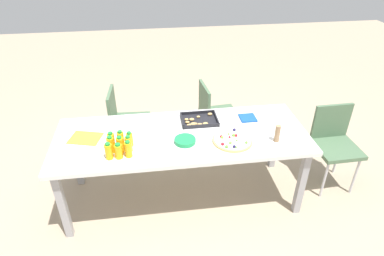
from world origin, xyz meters
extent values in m
plane|color=tan|center=(0.00, 0.00, 0.00)|extent=(12.00, 12.00, 0.00)
cube|color=silver|center=(0.00, 0.00, 0.71)|extent=(2.21, 0.84, 0.04)
cube|color=#99999E|center=(-1.03, -0.34, 0.35)|extent=(0.06, 0.06, 0.69)
cube|color=#99999E|center=(1.03, -0.34, 0.35)|extent=(0.06, 0.06, 0.69)
cube|color=#99999E|center=(-1.03, 0.34, 0.35)|extent=(0.06, 0.06, 0.69)
cube|color=#99999E|center=(1.03, 0.34, 0.35)|extent=(0.06, 0.06, 0.69)
cube|color=#4C6B4C|center=(-0.48, 0.74, 0.45)|extent=(0.42, 0.42, 0.04)
cube|color=#4C6B4C|center=(-0.66, 0.75, 0.64)|extent=(0.05, 0.38, 0.38)
cylinder|color=silver|center=(-0.31, 0.89, 0.21)|extent=(0.02, 0.02, 0.41)
cylinder|color=silver|center=(-0.33, 0.57, 0.21)|extent=(0.02, 0.02, 0.41)
cylinder|color=silver|center=(-0.63, 0.90, 0.21)|extent=(0.02, 0.02, 0.41)
cylinder|color=silver|center=(-0.65, 0.59, 0.21)|extent=(0.02, 0.02, 0.41)
cube|color=#4C6B4C|center=(1.50, -0.03, 0.45)|extent=(0.41, 0.41, 0.04)
cube|color=#4C6B4C|center=(1.50, 0.16, 0.64)|extent=(0.38, 0.04, 0.38)
cylinder|color=silver|center=(1.67, -0.18, 0.21)|extent=(0.02, 0.02, 0.41)
cylinder|color=silver|center=(1.35, -0.19, 0.21)|extent=(0.02, 0.02, 0.41)
cylinder|color=silver|center=(1.66, 0.14, 0.21)|extent=(0.02, 0.02, 0.41)
cylinder|color=silver|center=(1.34, 0.13, 0.21)|extent=(0.02, 0.02, 0.41)
cube|color=#4C6B4C|center=(0.51, 0.76, 0.45)|extent=(0.44, 0.44, 0.04)
cube|color=#4C6B4C|center=(0.33, 0.74, 0.64)|extent=(0.07, 0.38, 0.38)
cylinder|color=silver|center=(0.66, 0.93, 0.21)|extent=(0.02, 0.02, 0.41)
cylinder|color=silver|center=(0.69, 0.62, 0.21)|extent=(0.02, 0.02, 0.41)
cylinder|color=silver|center=(0.34, 0.90, 0.21)|extent=(0.02, 0.02, 0.41)
cylinder|color=silver|center=(0.37, 0.58, 0.21)|extent=(0.02, 0.02, 0.41)
cylinder|color=#F9AA14|center=(-0.60, -0.26, 0.79)|extent=(0.06, 0.06, 0.13)
cylinder|color=#1E8C33|center=(-0.60, -0.26, 0.87)|extent=(0.04, 0.04, 0.02)
cylinder|color=#F9AA14|center=(-0.53, -0.26, 0.79)|extent=(0.06, 0.06, 0.12)
cylinder|color=#1E8C33|center=(-0.53, -0.26, 0.86)|extent=(0.04, 0.04, 0.02)
cylinder|color=#FAAD14|center=(-0.45, -0.26, 0.79)|extent=(0.06, 0.06, 0.13)
cylinder|color=#1E8C33|center=(-0.45, -0.26, 0.87)|extent=(0.04, 0.04, 0.02)
cylinder|color=#FAAD14|center=(-0.59, -0.18, 0.80)|extent=(0.06, 0.06, 0.13)
cylinder|color=#1E8C33|center=(-0.59, -0.18, 0.87)|extent=(0.04, 0.04, 0.02)
cylinder|color=#FAAD14|center=(-0.52, -0.19, 0.80)|extent=(0.06, 0.06, 0.13)
cylinder|color=#1E8C33|center=(-0.52, -0.19, 0.87)|extent=(0.04, 0.04, 0.02)
cylinder|color=#FAAC14|center=(-0.45, -0.18, 0.80)|extent=(0.06, 0.06, 0.13)
cylinder|color=#1E8C33|center=(-0.45, -0.18, 0.87)|extent=(0.04, 0.04, 0.02)
cylinder|color=#F9AC14|center=(-0.59, -0.11, 0.79)|extent=(0.06, 0.06, 0.13)
cylinder|color=#1E8C33|center=(-0.59, -0.11, 0.87)|extent=(0.04, 0.04, 0.02)
cylinder|color=#F9AE14|center=(-0.52, -0.10, 0.80)|extent=(0.06, 0.06, 0.13)
cylinder|color=#1E8C33|center=(-0.52, -0.10, 0.87)|extent=(0.04, 0.04, 0.02)
cylinder|color=#F9AF14|center=(-0.44, -0.11, 0.79)|extent=(0.05, 0.05, 0.12)
cylinder|color=#1E8C33|center=(-0.44, -0.11, 0.85)|extent=(0.04, 0.04, 0.02)
cylinder|color=tan|center=(0.41, -0.16, 0.74)|extent=(0.34, 0.34, 0.02)
cylinder|color=white|center=(0.41, -0.16, 0.75)|extent=(0.31, 0.31, 0.01)
sphere|color=#1E1947|center=(0.40, -0.29, 0.76)|extent=(0.03, 0.03, 0.03)
sphere|color=#66B238|center=(0.40, -0.09, 0.76)|extent=(0.02, 0.02, 0.02)
sphere|color=red|center=(0.31, -0.24, 0.76)|extent=(0.03, 0.03, 0.03)
sphere|color=red|center=(0.39, -0.14, 0.76)|extent=(0.02, 0.02, 0.02)
sphere|color=#66B238|center=(0.34, -0.28, 0.76)|extent=(0.03, 0.03, 0.03)
sphere|color=#66B238|center=(0.38, -0.23, 0.76)|extent=(0.02, 0.02, 0.02)
sphere|color=red|center=(0.43, -0.12, 0.76)|extent=(0.02, 0.02, 0.02)
sphere|color=#1E1947|center=(0.46, -0.04, 0.76)|extent=(0.03, 0.03, 0.03)
sphere|color=#66B238|center=(0.43, -0.12, 0.76)|extent=(0.03, 0.03, 0.03)
sphere|color=#66B238|center=(0.33, -0.14, 0.76)|extent=(0.02, 0.02, 0.02)
sphere|color=#66B238|center=(0.41, -0.29, 0.76)|extent=(0.02, 0.02, 0.02)
sphere|color=red|center=(0.32, -0.12, 0.76)|extent=(0.02, 0.02, 0.02)
sphere|color=#66B238|center=(0.44, -0.19, 0.76)|extent=(0.02, 0.02, 0.02)
sphere|color=red|center=(0.45, -0.13, 0.76)|extent=(0.03, 0.03, 0.03)
sphere|color=#66B238|center=(0.51, -0.24, 0.76)|extent=(0.02, 0.02, 0.02)
cube|color=black|center=(0.19, 0.21, 0.73)|extent=(0.34, 0.26, 0.01)
cube|color=black|center=(0.19, 0.08, 0.75)|extent=(0.34, 0.01, 0.03)
cube|color=black|center=(0.19, 0.33, 0.75)|extent=(0.34, 0.01, 0.03)
cube|color=black|center=(0.03, 0.21, 0.75)|extent=(0.01, 0.26, 0.03)
cube|color=black|center=(0.35, 0.21, 0.75)|extent=(0.01, 0.26, 0.03)
ellipsoid|color=tan|center=(0.19, 0.25, 0.75)|extent=(0.03, 0.02, 0.02)
ellipsoid|color=tan|center=(0.14, 0.13, 0.75)|extent=(0.04, 0.03, 0.02)
ellipsoid|color=tan|center=(0.09, 0.12, 0.75)|extent=(0.04, 0.03, 0.02)
ellipsoid|color=tan|center=(0.30, 0.29, 0.75)|extent=(0.04, 0.03, 0.03)
ellipsoid|color=tan|center=(0.23, 0.11, 0.75)|extent=(0.05, 0.04, 0.03)
ellipsoid|color=tan|center=(0.07, 0.22, 0.75)|extent=(0.04, 0.03, 0.02)
ellipsoid|color=tan|center=(0.07, 0.17, 0.75)|extent=(0.04, 0.03, 0.02)
ellipsoid|color=tan|center=(0.12, 0.12, 0.75)|extent=(0.05, 0.04, 0.03)
ellipsoid|color=tan|center=(0.12, 0.21, 0.75)|extent=(0.05, 0.03, 0.03)
ellipsoid|color=tan|center=(0.08, 0.11, 0.75)|extent=(0.04, 0.03, 0.02)
ellipsoid|color=tan|center=(0.18, 0.11, 0.75)|extent=(0.05, 0.03, 0.03)
cylinder|color=#1E8C4C|center=(0.01, -0.12, 0.73)|extent=(0.18, 0.18, 0.00)
cylinder|color=#1E8C4C|center=(0.01, -0.12, 0.74)|extent=(0.18, 0.18, 0.00)
cylinder|color=#1E8C4C|center=(0.01, -0.12, 0.74)|extent=(0.18, 0.18, 0.00)
cylinder|color=#1E8C4C|center=(0.01, -0.12, 0.75)|extent=(0.18, 0.18, 0.00)
cylinder|color=#1E8C4C|center=(0.01, -0.12, 0.75)|extent=(0.18, 0.18, 0.00)
cylinder|color=#1E8C4C|center=(0.01, -0.12, 0.76)|extent=(0.18, 0.18, 0.00)
cylinder|color=#1E8C4C|center=(0.01, -0.12, 0.76)|extent=(0.18, 0.18, 0.00)
cube|color=#194CA5|center=(0.65, 0.19, 0.74)|extent=(0.15, 0.15, 0.01)
cylinder|color=#9E7A56|center=(0.78, -0.21, 0.81)|extent=(0.04, 0.04, 0.15)
cube|color=yellow|center=(-0.83, 0.05, 0.73)|extent=(0.30, 0.26, 0.01)
camera|label=1|loc=(-0.24, -2.42, 2.33)|focal=31.07mm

